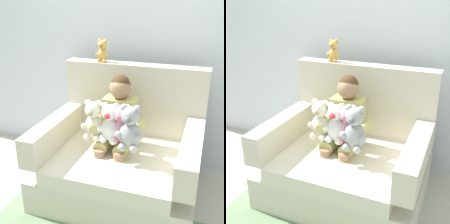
% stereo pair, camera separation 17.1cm
% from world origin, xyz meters
% --- Properties ---
extents(ground_plane, '(8.00, 8.00, 0.00)m').
position_xyz_m(ground_plane, '(0.00, 0.00, 0.00)').
color(ground_plane, '#ADA89E').
extents(back_wall, '(6.00, 0.10, 2.60)m').
position_xyz_m(back_wall, '(0.00, 0.70, 1.30)').
color(back_wall, silver).
rests_on(back_wall, ground).
extents(armchair, '(1.22, 0.96, 1.02)m').
position_xyz_m(armchair, '(0.00, 0.06, 0.31)').
color(armchair, beige).
rests_on(armchair, ground).
extents(seated_child, '(0.45, 0.39, 0.82)m').
position_xyz_m(seated_child, '(-0.05, 0.08, 0.61)').
color(seated_child, tan).
rests_on(seated_child, armchair).
extents(plush_white, '(0.19, 0.15, 0.31)m').
position_xyz_m(plush_white, '(-0.07, -0.05, 0.65)').
color(plush_white, white).
rests_on(plush_white, armchair).
extents(plush_pink, '(0.19, 0.15, 0.31)m').
position_xyz_m(plush_pink, '(0.02, -0.05, 0.66)').
color(plush_pink, '#EAA8BC').
rests_on(plush_pink, armchair).
extents(plush_cream, '(0.19, 0.15, 0.32)m').
position_xyz_m(plush_cream, '(-0.20, -0.05, 0.66)').
color(plush_cream, silver).
rests_on(plush_cream, armchair).
extents(plush_grey, '(0.20, 0.17, 0.34)m').
position_xyz_m(plush_grey, '(0.11, -0.12, 0.67)').
color(plush_grey, '#9E9EA3').
rests_on(plush_grey, armchair).
extents(plush_honey_on_backrest, '(0.11, 0.09, 0.19)m').
position_xyz_m(plush_honey_on_backrest, '(-0.29, 0.40, 1.11)').
color(plush_honey_on_backrest, gold).
rests_on(plush_honey_on_backrest, armchair).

